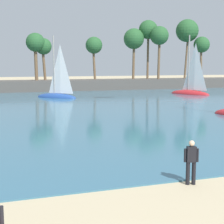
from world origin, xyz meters
TOP-DOWN VIEW (x-y plane):
  - sea at (0.00, 53.89)m, footprint 220.00×88.23m
  - palm_headland at (1.74, 58.18)m, footprint 90.78×6.52m
  - person_at_waterline at (3.62, 9.40)m, footprint 0.53×0.28m
  - sailboat_toward_headland at (24.14, 43.89)m, footprint 4.62×6.58m
  - sailboat_far_left at (4.48, 44.68)m, footprint 5.58×5.44m

SIDE VIEW (x-z plane):
  - sea at x=0.00m, z-range 0.00..0.06m
  - sailboat_far_left at x=4.48m, z-range -3.50..5.19m
  - person_at_waterline at x=3.62m, z-range 0.06..1.73m
  - sailboat_toward_headland at x=24.14m, z-range -3.74..5.54m
  - palm_headland at x=1.74m, z-range -2.41..10.59m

